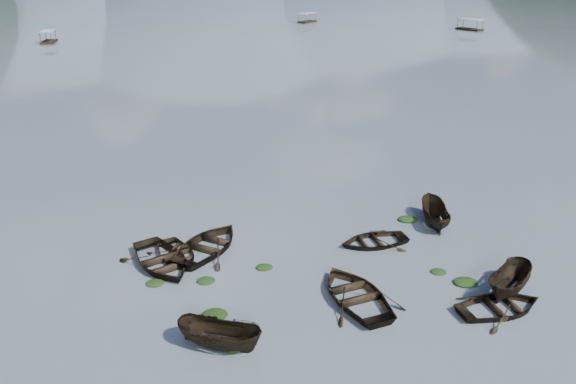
{
  "coord_description": "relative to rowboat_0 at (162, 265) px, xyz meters",
  "views": [
    {
      "loc": [
        -2.24,
        -19.0,
        15.12
      ],
      "look_at": [
        0.0,
        12.0,
        2.0
      ],
      "focal_mm": 35.0,
      "sensor_mm": 36.0,
      "label": 1
    }
  ],
  "objects": [
    {
      "name": "rowboat_0",
      "position": [
        0.0,
        0.0,
        0.0
      ],
      "size": [
        5.59,
        6.13,
        1.04
      ],
      "primitive_type": "imported",
      "rotation": [
        0.0,
        0.0,
        0.52
      ],
      "color": "black",
      "rests_on": "ground"
    },
    {
      "name": "rowboat_6",
      "position": [
        0.68,
        0.77,
        0.0
      ],
      "size": [
        4.07,
        4.6,
        0.79
      ],
      "primitive_type": "imported",
      "rotation": [
        0.0,
        0.0,
        0.43
      ],
      "color": "black",
      "rests_on": "ground"
    },
    {
      "name": "rowboat_5",
      "position": [
        17.18,
        -3.8,
        0.0
      ],
      "size": [
        3.75,
        3.8,
        1.5
      ],
      "primitive_type": "imported",
      "rotation": [
        0.0,
        0.0,
        -0.77
      ],
      "color": "black",
      "rests_on": "ground"
    },
    {
      "name": "rowboat_1",
      "position": [
        2.37,
        1.52,
        0.0
      ],
      "size": [
        5.76,
        6.27,
        1.06
      ],
      "primitive_type": "imported",
      "rotation": [
        0.0,
        0.0,
        2.6
      ],
      "color": "black",
      "rests_on": "ground"
    },
    {
      "name": "rowboat_8",
      "position": [
        15.93,
        3.93,
        0.0
      ],
      "size": [
        1.8,
        3.97,
        1.49
      ],
      "primitive_type": "imported",
      "rotation": [
        0.0,
        0.0,
        3.05
      ],
      "color": "black",
      "rests_on": "ground"
    },
    {
      "name": "weed_clump_7",
      "position": [
        14.46,
        4.46,
        0.0
      ],
      "size": [
        1.23,
        0.98,
        0.27
      ],
      "primitive_type": "ellipsoid",
      "color": "black",
      "rests_on": "ground"
    },
    {
      "name": "rowboat_7",
      "position": [
        11.68,
        1.56,
        0.0
      ],
      "size": [
        4.49,
        3.63,
        0.82
      ],
      "primitive_type": "imported",
      "rotation": [
        0.0,
        0.0,
        4.93
      ],
      "color": "black",
      "rests_on": "ground"
    },
    {
      "name": "weed_clump_6",
      "position": [
        2.42,
        -1.75,
        0.0
      ],
      "size": [
        0.96,
        0.8,
        0.2
      ],
      "primitive_type": "ellipsoid",
      "color": "black",
      "rests_on": "ground"
    },
    {
      "name": "weed_clump_0",
      "position": [
        3.01,
        -4.74,
        0.0
      ],
      "size": [
        1.21,
        0.99,
        0.26
      ],
      "primitive_type": "ellipsoid",
      "color": "black",
      "rests_on": "ground"
    },
    {
      "name": "weed_clump_4",
      "position": [
        15.4,
        -2.88,
        0.0
      ],
      "size": [
        1.24,
        0.99,
        0.26
      ],
      "primitive_type": "ellipsoid",
      "color": "black",
      "rests_on": "ground"
    },
    {
      "name": "weed_clump_2",
      "position": [
        3.8,
        -7.03,
        0.0
      ],
      "size": [
        1.14,
        0.91,
        0.25
      ],
      "primitive_type": "ellipsoid",
      "color": "black",
      "rests_on": "ground"
    },
    {
      "name": "rowboat_4",
      "position": [
        16.12,
        -5.29,
        0.0
      ],
      "size": [
        4.73,
        3.81,
        0.87
      ],
      "primitive_type": "imported",
      "rotation": [
        0.0,
        0.0,
        1.78
      ],
      "color": "black",
      "rests_on": "ground"
    },
    {
      "name": "rowboat_2",
      "position": [
        3.34,
        -6.94,
        0.0
      ],
      "size": [
        4.06,
        2.77,
        1.47
      ],
      "primitive_type": "imported",
      "rotation": [
        0.0,
        0.0,
        1.18
      ],
      "color": "black",
      "rests_on": "ground"
    },
    {
      "name": "pontoon_left",
      "position": [
        -32.35,
        85.0,
        0.0
      ],
      "size": [
        2.81,
        5.57,
        2.05
      ],
      "primitive_type": null,
      "rotation": [
        0.0,
        0.0,
        0.11
      ],
      "color": "black",
      "rests_on": "ground"
    },
    {
      "name": "pontoon_centre",
      "position": [
        19.82,
        116.21,
        0.0
      ],
      "size": [
        5.22,
        5.7,
        2.1
      ],
      "primitive_type": null,
      "rotation": [
        0.0,
        0.0,
        -0.68
      ],
      "color": "black",
      "rests_on": "ground"
    },
    {
      "name": "weed_clump_1",
      "position": [
        5.39,
        -0.65,
        0.0
      ],
      "size": [
        0.92,
        0.73,
        0.2
      ],
      "primitive_type": "ellipsoid",
      "color": "black",
      "rests_on": "ground"
    },
    {
      "name": "rowboat_3",
      "position": [
        9.66,
        -3.91,
        0.0
      ],
      "size": [
        4.96,
        5.86,
        1.03
      ],
      "primitive_type": "imported",
      "rotation": [
        0.0,
        0.0,
        3.46
      ],
      "color": "black",
      "rests_on": "ground"
    },
    {
      "name": "weed_clump_3",
      "position": [
        14.38,
        -1.73,
        0.0
      ],
      "size": [
        0.84,
        0.71,
        0.19
      ],
      "primitive_type": "ellipsoid",
      "color": "black",
      "rests_on": "ground"
    },
    {
      "name": "ground_plane",
      "position": [
        7.04,
        -7.23,
        0.0
      ],
      "size": [
        2400.0,
        2400.0,
        0.0
      ],
      "primitive_type": "plane",
      "color": "slate"
    },
    {
      "name": "weed_clump_5",
      "position": [
        -0.1,
        -1.79,
        0.0
      ],
      "size": [
        0.94,
        0.76,
        0.2
      ],
      "primitive_type": "ellipsoid",
      "color": "black",
      "rests_on": "ground"
    },
    {
      "name": "pontoon_right",
      "position": [
        53.93,
        98.4,
        0.0
      ],
      "size": [
        5.15,
        6.21,
        2.23
      ],
      "primitive_type": null,
      "rotation": [
        0.0,
        0.0,
        0.56
      ],
      "color": "black",
      "rests_on": "ground"
    }
  ]
}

